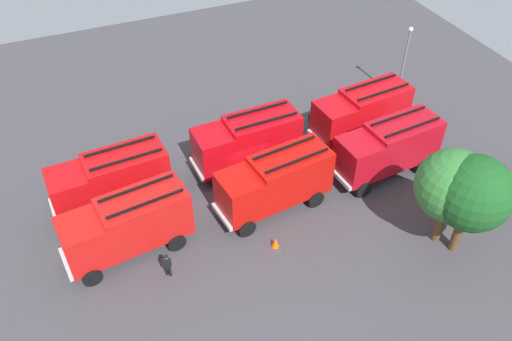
# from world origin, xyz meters

# --- Properties ---
(ground_plane) EXTENTS (54.32, 54.32, 0.00)m
(ground_plane) POSITION_xyz_m (0.00, 0.00, 0.00)
(ground_plane) COLOR #423F44
(fire_truck_0) EXTENTS (7.40, 3.32, 3.88)m
(fire_truck_0) POSITION_xyz_m (-9.02, -2.13, 2.15)
(fire_truck_0) COLOR red
(fire_truck_0) RESTS_ON ground
(fire_truck_1) EXTENTS (7.28, 2.95, 3.88)m
(fire_truck_1) POSITION_xyz_m (-0.34, -2.23, 2.15)
(fire_truck_1) COLOR red
(fire_truck_1) RESTS_ON ground
(fire_truck_2) EXTENTS (7.34, 3.13, 3.88)m
(fire_truck_2) POSITION_xyz_m (8.72, -1.92, 2.15)
(fire_truck_2) COLOR red
(fire_truck_2) RESTS_ON ground
(fire_truck_3) EXTENTS (7.38, 3.25, 3.88)m
(fire_truck_3) POSITION_xyz_m (-8.46, 2.00, 2.15)
(fire_truck_3) COLOR red
(fire_truck_3) RESTS_ON ground
(fire_truck_4) EXTENTS (7.44, 3.46, 3.88)m
(fire_truck_4) POSITION_xyz_m (-0.35, 2.11, 2.15)
(fire_truck_4) COLOR red
(fire_truck_4) RESTS_ON ground
(fire_truck_5) EXTENTS (7.44, 3.46, 3.88)m
(fire_truck_5) POSITION_xyz_m (8.62, 2.14, 2.15)
(fire_truck_5) COLOR red
(fire_truck_5) RESTS_ON ground
(firefighter_0) EXTENTS (0.43, 0.48, 1.64)m
(firefighter_0) POSITION_xyz_m (-2.75, -0.15, 0.91)
(firefighter_0) COLOR black
(firefighter_0) RESTS_ON ground
(firefighter_1) EXTENTS (0.44, 0.28, 1.67)m
(firefighter_1) POSITION_xyz_m (-6.13, -4.07, 0.93)
(firefighter_1) COLOR black
(firefighter_1) RESTS_ON ground
(firefighter_2) EXTENTS (0.47, 0.46, 1.60)m
(firefighter_2) POSITION_xyz_m (7.20, 4.68, 0.89)
(firefighter_2) COLOR black
(firefighter_2) RESTS_ON ground
(firefighter_3) EXTENTS (0.40, 0.48, 1.84)m
(firefighter_3) POSITION_xyz_m (9.95, -4.68, 1.04)
(firefighter_3) COLOR black
(firefighter_3) RESTS_ON ground
(tree_1) EXTENTS (4.21, 4.21, 6.52)m
(tree_1) POSITION_xyz_m (-8.43, 9.24, 4.39)
(tree_1) COLOR brown
(tree_1) RESTS_ON ground
(tree_2) EXTENTS (4.07, 4.07, 6.31)m
(tree_2) POSITION_xyz_m (-7.95, 8.24, 4.25)
(tree_2) COLOR brown
(tree_2) RESTS_ON ground
(traffic_cone_0) EXTENTS (0.47, 0.47, 0.67)m
(traffic_cone_0) POSITION_xyz_m (0.95, 5.10, 0.33)
(traffic_cone_0) COLOR #F2600C
(traffic_cone_0) RESTS_ON ground
(lamppost) EXTENTS (0.36, 0.36, 6.12)m
(lamppost) POSITION_xyz_m (-14.46, -5.19, 3.61)
(lamppost) COLOR slate
(lamppost) RESTS_ON ground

